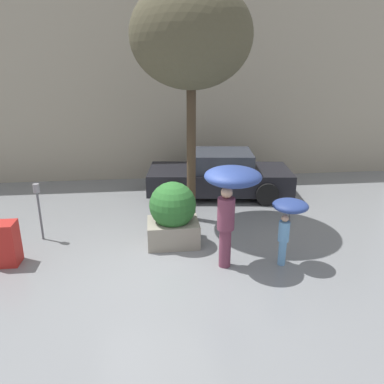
% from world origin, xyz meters
% --- Properties ---
extents(ground_plane, '(40.00, 40.00, 0.00)m').
position_xyz_m(ground_plane, '(0.00, 0.00, 0.00)').
color(ground_plane, slate).
extents(building_facade, '(18.00, 0.30, 6.00)m').
position_xyz_m(building_facade, '(0.00, 6.50, 3.00)').
color(building_facade, '#9E937F').
rests_on(building_facade, ground).
extents(planter_box, '(1.14, 1.03, 1.44)m').
position_xyz_m(planter_box, '(0.42, 1.12, 0.71)').
color(planter_box, gray).
rests_on(planter_box, ground).
extents(person_adult, '(1.09, 1.09, 2.03)m').
position_xyz_m(person_adult, '(1.48, 0.06, 1.63)').
color(person_adult, brown).
rests_on(person_adult, ground).
extents(person_child, '(0.70, 0.70, 1.38)m').
position_xyz_m(person_child, '(2.61, -0.05, 1.10)').
color(person_child, '#669ED1').
rests_on(person_child, ground).
extents(parked_car_near, '(4.48, 2.44, 1.36)m').
position_xyz_m(parked_car_near, '(2.05, 4.35, 0.63)').
color(parked_car_near, black).
rests_on(parked_car_near, ground).
extents(street_tree, '(2.79, 2.79, 5.65)m').
position_xyz_m(street_tree, '(0.98, 2.48, 4.44)').
color(street_tree, '#423323').
rests_on(street_tree, ground).
extents(parking_meter, '(0.14, 0.14, 1.35)m').
position_xyz_m(parking_meter, '(-2.58, 1.67, 0.96)').
color(parking_meter, '#595B60').
rests_on(parking_meter, ground).
extents(newspaper_box, '(0.50, 0.44, 0.90)m').
position_xyz_m(newspaper_box, '(-3.00, 0.57, 0.45)').
color(newspaper_box, '#B2231E').
rests_on(newspaper_box, ground).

